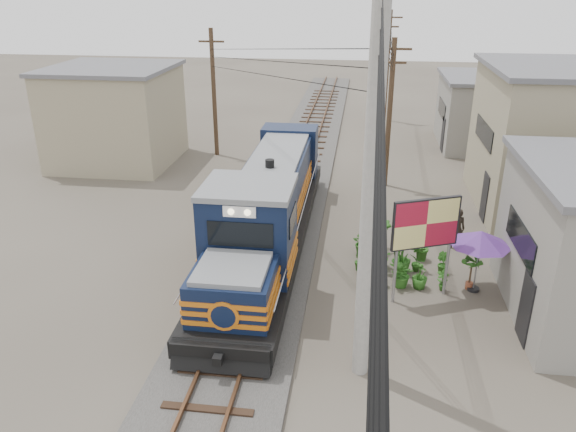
# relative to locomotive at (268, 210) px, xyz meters

# --- Properties ---
(ground) EXTENTS (120.00, 120.00, 0.00)m
(ground) POSITION_rel_locomotive_xyz_m (0.00, -6.10, -1.63)
(ground) COLOR #473F35
(ground) RESTS_ON ground
(ballast) EXTENTS (3.60, 70.00, 0.16)m
(ballast) POSITION_rel_locomotive_xyz_m (0.00, 3.90, -1.55)
(ballast) COLOR #595651
(ballast) RESTS_ON ground
(track) EXTENTS (1.15, 70.00, 0.12)m
(track) POSITION_rel_locomotive_xyz_m (0.00, 3.90, -1.37)
(track) COLOR #51331E
(track) RESTS_ON ground
(locomotive) EXTENTS (2.74, 14.88, 3.69)m
(locomotive) POSITION_rel_locomotive_xyz_m (0.00, 0.00, 0.00)
(locomotive) COLOR black
(locomotive) RESTS_ON ground
(utility_pole_main) EXTENTS (0.40, 0.40, 10.00)m
(utility_pole_main) POSITION_rel_locomotive_xyz_m (3.50, -6.60, 3.37)
(utility_pole_main) COLOR #9E9B93
(utility_pole_main) RESTS_ON ground
(wooden_pole_mid) EXTENTS (1.60, 0.24, 7.00)m
(wooden_pole_mid) POSITION_rel_locomotive_xyz_m (4.50, 7.90, 2.04)
(wooden_pole_mid) COLOR #4C3826
(wooden_pole_mid) RESTS_ON ground
(wooden_pole_far) EXTENTS (1.60, 0.24, 7.50)m
(wooden_pole_far) POSITION_rel_locomotive_xyz_m (4.80, 21.90, 2.30)
(wooden_pole_far) COLOR #4C3826
(wooden_pole_far) RESTS_ON ground
(wooden_pole_left) EXTENTS (1.60, 0.24, 7.00)m
(wooden_pole_left) POSITION_rel_locomotive_xyz_m (-5.00, 11.90, 2.04)
(wooden_pole_left) COLOR #4C3826
(wooden_pole_left) RESTS_ON ground
(power_lines) EXTENTS (9.65, 19.00, 3.30)m
(power_lines) POSITION_rel_locomotive_xyz_m (-0.14, 2.39, 5.93)
(power_lines) COLOR black
(power_lines) RESTS_ON ground
(shophouse_back) EXTENTS (6.30, 6.30, 4.20)m
(shophouse_back) POSITION_rel_locomotive_xyz_m (11.00, 15.90, 0.48)
(shophouse_back) COLOR gray
(shophouse_back) RESTS_ON ground
(shophouse_left) EXTENTS (6.30, 6.30, 5.20)m
(shophouse_left) POSITION_rel_locomotive_xyz_m (-10.00, 9.90, 0.98)
(shophouse_left) COLOR gray
(shophouse_left) RESTS_ON ground
(billboard) EXTENTS (2.07, 0.98, 3.40)m
(billboard) POSITION_rel_locomotive_xyz_m (5.31, -2.70, 0.87)
(billboard) COLOR #99999E
(billboard) RESTS_ON ground
(market_umbrella) EXTENTS (2.27, 2.27, 2.13)m
(market_umbrella) POSITION_rel_locomotive_xyz_m (7.13, -1.99, 0.24)
(market_umbrella) COLOR black
(market_umbrella) RESTS_ON ground
(vendor) EXTENTS (0.62, 0.44, 1.62)m
(vendor) POSITION_rel_locomotive_xyz_m (6.96, 1.14, -0.82)
(vendor) COLOR black
(vendor) RESTS_ON ground
(plant_nursery) EXTENTS (3.40, 3.19, 1.12)m
(plant_nursery) POSITION_rel_locomotive_xyz_m (4.54, -1.01, -1.15)
(plant_nursery) COLOR #275C1A
(plant_nursery) RESTS_ON ground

